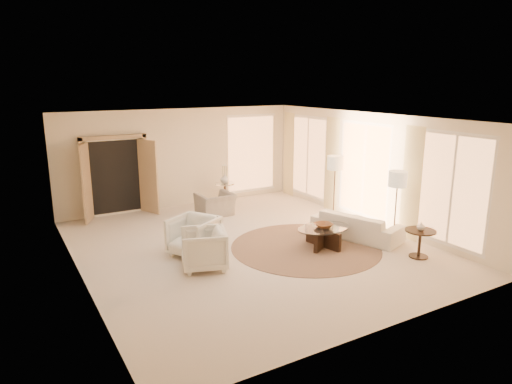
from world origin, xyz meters
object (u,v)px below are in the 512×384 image
coffee_table (323,235)px  floor_lamp_near (335,166)px  armchair_right (204,247)px  side_vase (225,179)px  sofa (357,225)px  side_table (225,192)px  end_vase (421,226)px  floor_lamp_far (397,182)px  end_table (420,239)px  accent_chair (215,201)px  bowl (324,225)px  armchair_left (194,234)px

coffee_table → floor_lamp_near: floor_lamp_near is taller
armchair_right → side_vase: bearing=167.6°
sofa → coffee_table: size_ratio=1.27×
side_table → end_vase: bearing=-74.1°
floor_lamp_far → end_vase: 1.15m
end_table → end_vase: bearing=0.0°
armchair_right → accent_chair: armchair_right is taller
floor_lamp_far → bowl: 1.87m
end_table → floor_lamp_far: floor_lamp_far is taller
end_vase → side_vase: bearing=105.9°
coffee_table → sofa: bearing=6.0°
accent_chair → sofa: bearing=119.7°
armchair_right → floor_lamp_near: 4.54m
sofa → end_table: bearing=170.9°
bowl → end_vase: bearing=-47.2°
accent_chair → end_vase: size_ratio=5.32×
floor_lamp_near → floor_lamp_far: (-0.00, -2.10, -0.03)m
side_table → coffee_table: bearing=-86.3°
armchair_left → end_table: 4.67m
accent_chair → side_vase: 1.16m
armchair_right → side_vase: size_ratio=3.11×
side_table → bowl: bearing=-86.3°
accent_chair → armchair_right: bearing=59.2°
armchair_left → sofa: bearing=45.1°
coffee_table → side_vase: (-0.28, 4.26, 0.50)m
armchair_right → coffee_table: 2.73m
sofa → armchair_right: bearing=68.5°
sofa → end_vase: end_vase is taller
floor_lamp_far → side_vase: bearing=110.5°
accent_chair → end_table: bearing=113.5°
end_table → bowl: bearing=132.8°
armchair_right → accent_chair: bearing=170.3°
armchair_left → end_table: bearing=26.9°
coffee_table → end_table: end_table is taller
coffee_table → end_table: (1.35, -1.46, 0.12)m
armchair_right → side_vase: (2.44, 4.00, 0.35)m
coffee_table → floor_lamp_far: size_ratio=0.98×
floor_lamp_near → end_vase: floor_lamp_near is taller
side_table → floor_lamp_far: size_ratio=0.39×
coffee_table → side_vase: size_ratio=5.87×
bowl → side_vase: bearing=93.7°
armchair_right → floor_lamp_far: (4.25, -0.85, 0.97)m
accent_chair → side_table: (0.71, 0.83, -0.01)m
floor_lamp_far → end_vase: floor_lamp_far is taller
floor_lamp_far → end_vase: size_ratio=9.42×
armchair_right → coffee_table: bearing=103.5°
sofa → floor_lamp_far: bearing=-165.7°
bowl → end_table: bearing=-47.2°
end_table → accent_chair: bearing=115.6°
floor_lamp_near → side_table: bearing=123.4°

